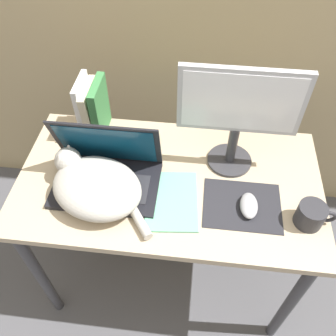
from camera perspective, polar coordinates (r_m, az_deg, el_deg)
The scene contains 10 objects.
ground_plane at distance 1.85m, azimuth -1.10°, elevation -24.37°, with size 12.00×12.00×0.00m, color #4C4C51.
desk at distance 1.40m, azimuth 0.14°, elevation -4.32°, with size 1.13×0.62×0.75m.
laptop at distance 1.30m, azimuth -9.79°, elevation -0.70°, with size 0.38×0.25×0.25m.
cat at distance 1.25m, azimuth -11.65°, elevation -2.76°, with size 0.41×0.36×0.14m.
external_monitor at distance 1.23m, azimuth 11.26°, elevation 8.74°, with size 0.42×0.17×0.42m.
mousepad at distance 1.28m, azimuth 11.79°, elevation -5.86°, with size 0.27×0.21×0.00m.
computer_mouse at distance 1.26m, azimuth 12.83°, elevation -5.89°, with size 0.06×0.11×0.03m.
book_row at distance 1.46m, azimuth -11.91°, elevation 9.25°, with size 0.09×0.17×0.25m.
notepad at distance 1.26m, azimuth 0.59°, elevation -5.22°, with size 0.21×0.27×0.01m.
mug at distance 1.27m, azimuth 21.99°, elevation -7.03°, with size 0.13×0.09×0.08m.
Camera 1 is at (0.09, -0.52, 1.77)m, focal length 38.00 mm.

